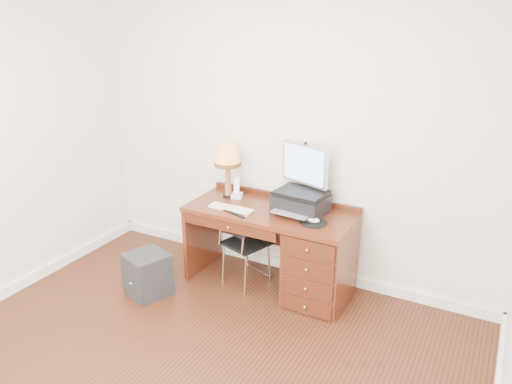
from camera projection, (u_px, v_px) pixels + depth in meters
The scene contains 12 objects.
ground at pixel (181, 374), 3.54m from camera, with size 4.00×4.00×0.00m, color black.
room_shell at pixel (227, 322), 4.04m from camera, with size 4.00×4.00×4.00m.
desk at pixel (302, 252), 4.42m from camera, with size 1.50×0.67×0.75m.
monitor at pixel (304, 168), 4.41m from camera, with size 0.48×0.24×0.57m.
keyboard at pixel (231, 208), 4.45m from camera, with size 0.41×0.12×0.02m, color white.
mouse_pad at pixel (313, 221), 4.16m from camera, with size 0.24×0.24×0.05m.
printer at pixel (301, 202), 4.36m from camera, with size 0.47×0.39×0.20m.
leg_lamp at pixel (228, 158), 4.63m from camera, with size 0.25×0.25×0.52m.
phone at pixel (237, 192), 4.70m from camera, with size 0.12×0.12×0.21m.
pen_cup at pixel (275, 201), 4.49m from camera, with size 0.09×0.09×0.11m, color black.
chair at pixel (243, 240), 4.53m from camera, with size 0.45×0.46×0.76m.
equipment_box at pixel (148, 274), 4.47m from camera, with size 0.34×0.34×0.39m, color black.
Camera 1 is at (1.82, -2.28, 2.44)m, focal length 35.00 mm.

